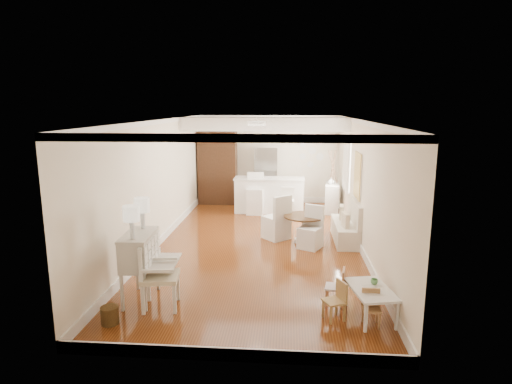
# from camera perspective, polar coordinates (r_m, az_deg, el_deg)

# --- Properties ---
(room) EXTENTS (9.00, 9.04, 2.82)m
(room) POSITION_cam_1_polar(r_m,az_deg,el_deg) (9.63, 0.69, 4.75)
(room) COLOR brown
(room) RESTS_ON ground
(secretary_bureau) EXTENTS (0.93, 0.94, 1.13)m
(secretary_bureau) POSITION_cam_1_polar(r_m,az_deg,el_deg) (7.21, -15.21, -9.61)
(secretary_bureau) COLOR beige
(secretary_bureau) RESTS_ON ground
(gustavian_armchair) EXTENTS (0.68, 0.68, 1.05)m
(gustavian_armchair) POSITION_cam_1_polar(r_m,az_deg,el_deg) (6.90, -12.65, -10.82)
(gustavian_armchair) COLOR silver
(gustavian_armchair) RESTS_ON ground
(wicker_basket) EXTENTS (0.27, 0.27, 0.26)m
(wicker_basket) POSITION_cam_1_polar(r_m,az_deg,el_deg) (6.77, -18.91, -15.28)
(wicker_basket) COLOR #493216
(wicker_basket) RESTS_ON ground
(kids_table) EXTENTS (0.72, 1.00, 0.46)m
(kids_table) POSITION_cam_1_polar(r_m,az_deg,el_deg) (6.78, 14.99, -14.07)
(kids_table) COLOR white
(kids_table) RESTS_ON ground
(kids_chair_a) EXTENTS (0.38, 0.38, 0.59)m
(kids_chair_a) POSITION_cam_1_polar(r_m,az_deg,el_deg) (6.57, 10.37, -14.06)
(kids_chair_a) COLOR tan
(kids_chair_a) RESTS_ON ground
(kids_chair_b) EXTENTS (0.34, 0.34, 0.61)m
(kids_chair_b) POSITION_cam_1_polar(r_m,az_deg,el_deg) (7.01, 10.47, -12.28)
(kids_chair_b) COLOR #B57B52
(kids_chair_b) RESTS_ON ground
(kids_chair_c) EXTENTS (0.26, 0.26, 0.54)m
(kids_chair_c) POSITION_cam_1_polar(r_m,az_deg,el_deg) (6.52, 15.14, -14.75)
(kids_chair_c) COLOR tan
(kids_chair_c) RESTS_ON ground
(banquette) EXTENTS (0.52, 1.60, 0.98)m
(banquette) POSITION_cam_1_polar(r_m,az_deg,el_deg) (10.15, 11.82, -3.72)
(banquette) COLOR silver
(banquette) RESTS_ON ground
(dining_table) EXTENTS (1.05, 1.05, 0.64)m
(dining_table) POSITION_cam_1_polar(r_m,az_deg,el_deg) (9.91, 6.43, -4.94)
(dining_table) COLOR #472D17
(dining_table) RESTS_ON ground
(slip_chair_near) EXTENTS (0.61, 0.62, 0.94)m
(slip_chair_near) POSITION_cam_1_polar(r_m,az_deg,el_deg) (9.52, 7.26, -4.70)
(slip_chair_near) COLOR white
(slip_chair_near) RESTS_ON ground
(slip_chair_far) EXTENTS (0.73, 0.73, 1.07)m
(slip_chair_far) POSITION_cam_1_polar(r_m,az_deg,el_deg) (10.10, 2.71, -3.30)
(slip_chair_far) COLOR white
(slip_chair_far) RESTS_ON ground
(breakfast_counter) EXTENTS (2.05, 0.65, 1.03)m
(breakfast_counter) POSITION_cam_1_polar(r_m,az_deg,el_deg) (12.60, 1.77, -0.41)
(breakfast_counter) COLOR white
(breakfast_counter) RESTS_ON ground
(bar_stool_left) EXTENTS (0.48, 0.48, 1.20)m
(bar_stool_left) POSITION_cam_1_polar(r_m,az_deg,el_deg) (12.38, -0.14, -0.22)
(bar_stool_left) COLOR white
(bar_stool_left) RESTS_ON ground
(bar_stool_right) EXTENTS (0.37, 0.37, 0.90)m
(bar_stool_right) POSITION_cam_1_polar(r_m,az_deg,el_deg) (11.77, 4.21, -1.61)
(bar_stool_right) COLOR white
(bar_stool_right) RESTS_ON ground
(pantry_cabinet) EXTENTS (1.20, 0.60, 2.30)m
(pantry_cabinet) POSITION_cam_1_polar(r_m,az_deg,el_deg) (13.73, -5.12, 3.22)
(pantry_cabinet) COLOR #381E11
(pantry_cabinet) RESTS_ON ground
(fridge) EXTENTS (0.75, 0.65, 1.80)m
(fridge) POSITION_cam_1_polar(r_m,az_deg,el_deg) (13.55, 2.83, 2.08)
(fridge) COLOR silver
(fridge) RESTS_ON ground
(sideboard) EXTENTS (0.48, 0.92, 0.84)m
(sideboard) POSITION_cam_1_polar(r_m,az_deg,el_deg) (12.84, 10.08, -0.79)
(sideboard) COLOR beige
(sideboard) RESTS_ON ground
(pencil_cup) EXTENTS (0.13, 0.13, 0.09)m
(pencil_cup) POSITION_cam_1_polar(r_m,az_deg,el_deg) (6.82, 15.49, -11.45)
(pencil_cup) COLOR #62A865
(pencil_cup) RESTS_ON kids_table
(branch_vase) EXTENTS (0.22, 0.22, 0.19)m
(branch_vase) POSITION_cam_1_polar(r_m,az_deg,el_deg) (12.72, 9.97, 1.48)
(branch_vase) COLOR silver
(branch_vase) RESTS_ON sideboard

